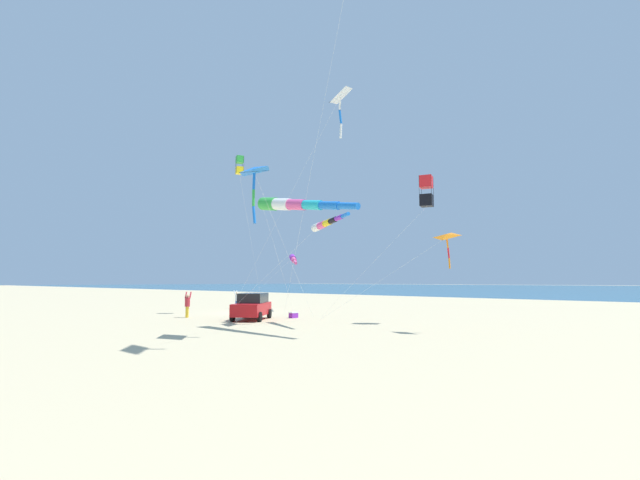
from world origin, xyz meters
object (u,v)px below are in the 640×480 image
at_px(person_adult_flyer, 187,304).
at_px(person_child_grey_jacket, 247,303).
at_px(kite_delta_long_streamer_left, 339,96).
at_px(kite_windsock_long_streamer_right, 292,205).
at_px(kite_windsock_small_distant, 326,224).
at_px(kite_windsock_checkered_midright, 293,259).
at_px(kite_box_green_low_center, 240,165).
at_px(person_child_green_jacket, 237,299).
at_px(kite_box_striped_overhead, 426,191).
at_px(parked_car, 252,306).
at_px(kite_delta_white_trailing, 254,172).
at_px(cooler_box, 293,315).
at_px(kite_delta_red_high_left, 446,237).

bearing_deg(person_adult_flyer, person_child_grey_jacket, 21.10).
distance_m(kite_delta_long_streamer_left, kite_windsock_long_streamer_right, 9.00).
bearing_deg(kite_windsock_small_distant, person_child_grey_jacket, 71.48).
relative_size(kite_windsock_checkered_midright, kite_box_green_low_center, 0.74).
distance_m(person_adult_flyer, person_child_green_jacket, 11.11).
bearing_deg(person_child_green_jacket, person_child_grey_jacket, -110.40).
xyz_separation_m(kite_windsock_checkered_midright, kite_box_striped_overhead, (-3.87, -16.69, 3.73)).
relative_size(parked_car, kite_box_striped_overhead, 0.47).
xyz_separation_m(person_adult_flyer, kite_windsock_checkered_midright, (12.00, 1.23, 3.81)).
relative_size(kite_windsock_checkered_midright, kite_delta_long_streamer_left, 0.65).
relative_size(kite_delta_long_streamer_left, kite_windsock_long_streamer_right, 1.18).
bearing_deg(kite_windsock_long_streamer_right, parked_car, 68.87).
bearing_deg(person_adult_flyer, person_child_green_jacket, 34.75).
height_order(kite_windsock_small_distant, kite_delta_white_trailing, kite_delta_white_trailing).
bearing_deg(cooler_box, kite_windsock_checkered_midright, 46.67).
bearing_deg(kite_delta_white_trailing, parked_car, 51.66).
bearing_deg(person_adult_flyer, kite_delta_white_trailing, -106.82).
bearing_deg(kite_delta_red_high_left, kite_windsock_long_streamer_right, 124.45).
distance_m(person_adult_flyer, person_child_grey_jacket, 8.48).
xyz_separation_m(person_adult_flyer, kite_windsock_long_streamer_right, (-0.47, -11.78, 5.99)).
distance_m(person_adult_flyer, kite_windsock_long_streamer_right, 13.22).
xyz_separation_m(kite_delta_long_streamer_left, kite_windsock_long_streamer_right, (-4.41, -0.22, -7.84)).
relative_size(kite_delta_long_streamer_left, kite_delta_red_high_left, 1.46).
xyz_separation_m(person_child_grey_jacket, kite_windsock_long_streamer_right, (-8.37, -14.83, 6.33)).
bearing_deg(kite_delta_red_high_left, person_child_green_jacket, 79.05).
distance_m(cooler_box, kite_windsock_small_distant, 8.18).
relative_size(person_child_grey_jacket, kite_delta_red_high_left, 0.12).
xyz_separation_m(parked_car, kite_windsock_long_streamer_right, (-2.63, -6.82, 6.07)).
relative_size(cooler_box, kite_windsock_checkered_midright, 0.06).
xyz_separation_m(person_child_green_jacket, kite_delta_white_trailing, (-12.89, -18.79, 7.22)).
relative_size(cooler_box, kite_windsock_long_streamer_right, 0.05).
xyz_separation_m(person_child_grey_jacket, kite_box_striped_overhead, (0.23, -18.51, 7.89)).
bearing_deg(kite_delta_long_streamer_left, kite_delta_red_high_left, -87.25).
bearing_deg(kite_box_green_low_center, kite_box_striped_overhead, -79.34).
xyz_separation_m(cooler_box, person_child_grey_jacket, (2.72, 9.05, 0.48)).
bearing_deg(person_child_green_jacket, cooler_box, -107.72).
bearing_deg(parked_car, person_child_green_jacket, 58.35).
xyz_separation_m(parked_car, person_adult_flyer, (-2.17, 4.96, 0.08)).
height_order(cooler_box, kite_box_striped_overhead, kite_box_striped_overhead).
height_order(kite_windsock_checkered_midright, kite_box_green_low_center, kite_box_green_low_center).
relative_size(kite_box_striped_overhead, kite_windsock_small_distant, 1.02).
bearing_deg(kite_windsock_checkered_midright, person_child_green_jacket, 119.39).
height_order(kite_windsock_long_streamer_right, kite_box_green_low_center, kite_box_green_low_center).
bearing_deg(kite_windsock_checkered_midright, kite_windsock_long_streamer_right, -133.81).
relative_size(person_adult_flyer, kite_box_striped_overhead, 0.20).
distance_m(kite_box_striped_overhead, kite_box_green_low_center, 17.00).
height_order(cooler_box, person_child_green_jacket, person_child_green_jacket).
distance_m(kite_windsock_small_distant, kite_windsock_long_streamer_right, 3.80).
xyz_separation_m(kite_box_striped_overhead, kite_box_green_low_center, (-3.05, 16.21, 4.13)).
bearing_deg(kite_windsock_long_streamer_right, kite_box_striped_overhead, -23.19).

